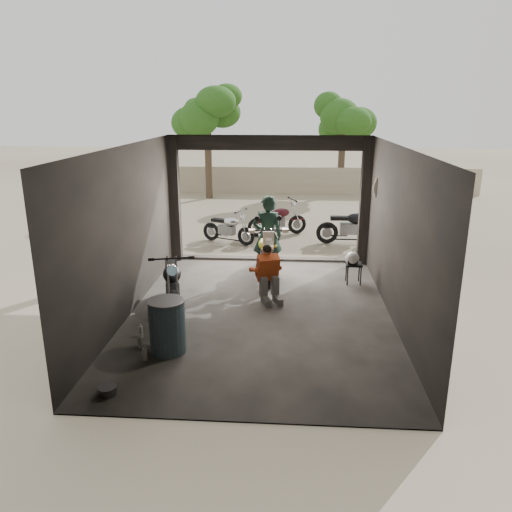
# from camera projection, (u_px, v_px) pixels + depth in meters

# --- Properties ---
(ground) EXTENTS (80.00, 80.00, 0.00)m
(ground) POSITION_uv_depth(u_px,v_px,m) (260.00, 314.00, 9.70)
(ground) COLOR #7A6D56
(ground) RESTS_ON ground
(garage) EXTENTS (7.00, 7.13, 3.20)m
(garage) POSITION_uv_depth(u_px,v_px,m) (262.00, 243.00, 9.86)
(garage) COLOR #2D2B28
(garage) RESTS_ON ground
(boundary_wall) EXTENTS (18.00, 0.30, 1.20)m
(boundary_wall) POSITION_uv_depth(u_px,v_px,m) (279.00, 180.00, 22.90)
(boundary_wall) COLOR gray
(boundary_wall) RESTS_ON ground
(tree_left) EXTENTS (2.20, 2.20, 5.60)m
(tree_left) POSITION_uv_depth(u_px,v_px,m) (207.00, 103.00, 20.69)
(tree_left) COLOR #382B1E
(tree_left) RESTS_ON ground
(tree_right) EXTENTS (2.20, 2.20, 5.00)m
(tree_right) POSITION_uv_depth(u_px,v_px,m) (344.00, 113.00, 21.85)
(tree_right) COLOR #382B1E
(tree_right) RESTS_ON ground
(main_bike) EXTENTS (1.09, 2.08, 1.32)m
(main_bike) POSITION_uv_depth(u_px,v_px,m) (266.00, 250.00, 11.61)
(main_bike) COLOR beige
(main_bike) RESTS_ON ground
(left_bike) EXTENTS (1.21, 1.98, 1.25)m
(left_bike) POSITION_uv_depth(u_px,v_px,m) (172.00, 280.00, 9.72)
(left_bike) COLOR black
(left_bike) RESTS_ON ground
(outside_bike_a) EXTENTS (1.64, 1.21, 1.03)m
(outside_bike_a) POSITION_uv_depth(u_px,v_px,m) (228.00, 226.00, 14.56)
(outside_bike_a) COLOR black
(outside_bike_a) RESTS_ON ground
(outside_bike_b) EXTENTS (1.80, 1.23, 1.13)m
(outside_bike_b) POSITION_uv_depth(u_px,v_px,m) (277.00, 218.00, 15.41)
(outside_bike_b) COLOR #3C0E14
(outside_bike_b) RESTS_ON ground
(outside_bike_c) EXTENTS (1.79, 0.75, 1.21)m
(outside_bike_c) POSITION_uv_depth(u_px,v_px,m) (352.00, 224.00, 14.43)
(outside_bike_c) COLOR black
(outside_bike_c) RESTS_ON ground
(rider) EXTENTS (0.77, 0.58, 1.92)m
(rider) POSITION_uv_depth(u_px,v_px,m) (267.00, 236.00, 11.63)
(rider) COLOR black
(rider) RESTS_ON ground
(mechanic) EXTENTS (0.80, 0.93, 1.13)m
(mechanic) POSITION_uv_depth(u_px,v_px,m) (269.00, 275.00, 10.16)
(mechanic) COLOR #B24217
(mechanic) RESTS_ON ground
(stool) EXTENTS (0.35, 0.35, 0.49)m
(stool) POSITION_uv_depth(u_px,v_px,m) (354.00, 267.00, 11.21)
(stool) COLOR black
(stool) RESTS_ON ground
(helmet) EXTENTS (0.31, 0.32, 0.29)m
(helmet) POSITION_uv_depth(u_px,v_px,m) (352.00, 258.00, 11.10)
(helmet) COLOR silver
(helmet) RESTS_ON stool
(oil_drum) EXTENTS (0.77, 0.77, 0.91)m
(oil_drum) POSITION_uv_depth(u_px,v_px,m) (167.00, 327.00, 8.06)
(oil_drum) COLOR #395460
(oil_drum) RESTS_ON ground
(sign_post) EXTENTS (0.84, 0.08, 2.52)m
(sign_post) POSITION_uv_depth(u_px,v_px,m) (391.00, 205.00, 11.39)
(sign_post) COLOR black
(sign_post) RESTS_ON ground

